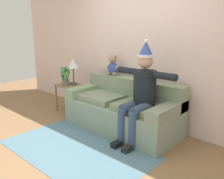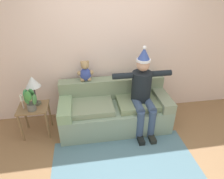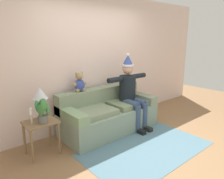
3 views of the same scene
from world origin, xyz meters
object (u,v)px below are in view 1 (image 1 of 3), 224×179
teddy_bear (113,66)px  side_table (69,90)px  table_lamp (73,65)px  couch (123,110)px  potted_plant (65,76)px  person_seated (141,91)px  candle_tall (63,76)px

teddy_bear → side_table: teddy_bear is taller
teddy_bear → table_lamp: bearing=-165.1°
couch → teddy_bear: 0.86m
side_table → potted_plant: size_ratio=1.38×
person_seated → potted_plant: (-1.85, 0.02, -0.02)m
person_seated → side_table: 1.89m
teddy_bear → candle_tall: (-1.06, -0.33, -0.28)m
side_table → table_lamp: size_ratio=1.08×
candle_tall → potted_plant: bearing=-25.5°
couch → side_table: couch is taller
person_seated → candle_tall: bearing=177.3°
couch → table_lamp: size_ratio=3.75×
couch → candle_tall: couch is taller
table_lamp → candle_tall: table_lamp is taller
candle_tall → couch: bearing=2.5°
teddy_bear → potted_plant: (-0.91, -0.40, -0.24)m
teddy_bear → candle_tall: teddy_bear is taller
side_table → candle_tall: (-0.14, -0.02, 0.27)m
couch → potted_plant: bearing=-174.3°
candle_tall → teddy_bear: bearing=17.3°
person_seated → couch: bearing=160.8°
teddy_bear → side_table: bearing=-161.5°
table_lamp → candle_tall: size_ratio=2.05×
table_lamp → candle_tall: bearing=-153.1°
table_lamp → candle_tall: (-0.20, -0.10, -0.24)m
teddy_bear → person_seated: bearing=-24.2°
couch → teddy_bear: teddy_bear is taller
teddy_bear → potted_plant: 1.02m
table_lamp → potted_plant: bearing=-105.2°
person_seated → candle_tall: (-2.00, 0.10, -0.05)m
side_table → candle_tall: 0.30m
candle_tall → table_lamp: bearing=26.9°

